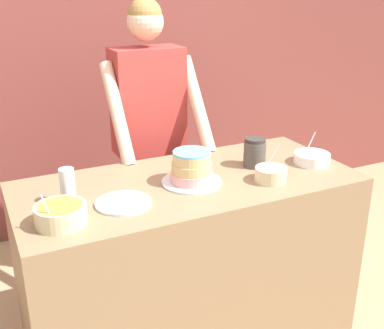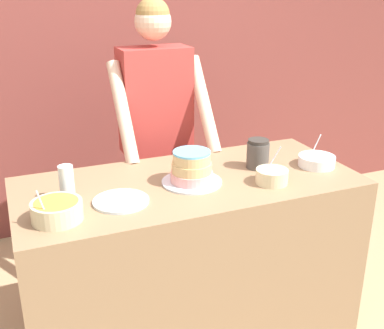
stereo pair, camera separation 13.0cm
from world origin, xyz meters
The scene contains 10 objects.
wall_back centered at (0.00, 1.88, 1.30)m, with size 10.00×0.05×2.60m.
counter centered at (0.00, 0.37, 0.46)m, with size 1.65×0.74×0.91m.
person_baker centered at (0.06, 1.04, 1.04)m, with size 0.56×0.48×1.73m.
cake centered at (0.00, 0.34, 0.98)m, with size 0.29×0.29×0.16m.
frosting_bowl_orange centered at (-0.64, 0.19, 0.95)m, with size 0.21×0.21×0.16m.
frosting_bowl_white centered at (0.68, 0.30, 0.94)m, with size 0.19×0.19×0.15m.
frosting_bowl_pink centered at (0.35, 0.19, 0.95)m, with size 0.15×0.15×0.17m.
drinking_glass centered at (-0.57, 0.38, 0.99)m, with size 0.07×0.07×0.16m.
ceramic_plate centered at (-0.37, 0.26, 0.92)m, with size 0.25×0.25×0.01m.
stoneware_jar centered at (0.39, 0.40, 0.99)m, with size 0.11×0.11×0.15m.
Camera 2 is at (-0.80, -1.61, 1.82)m, focal length 45.00 mm.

